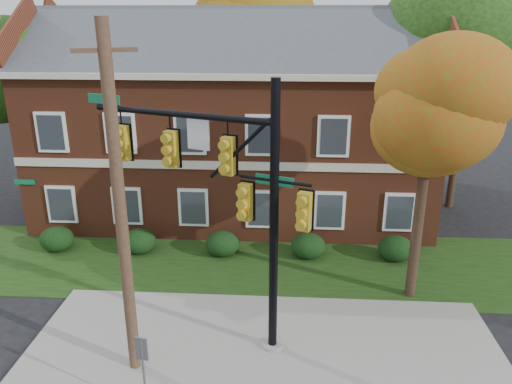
# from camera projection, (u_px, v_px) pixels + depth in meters

# --- Properties ---
(ground) EXTENTS (120.00, 120.00, 0.00)m
(ground) POSITION_uv_depth(u_px,v_px,m) (263.00, 364.00, 14.21)
(ground) COLOR black
(ground) RESTS_ON ground
(sidewalk) EXTENTS (14.00, 5.00, 0.08)m
(sidewalk) POSITION_uv_depth(u_px,v_px,m) (265.00, 341.00, 15.14)
(sidewalk) COLOR gray
(sidewalk) RESTS_ON ground
(grass_strip) EXTENTS (30.00, 6.00, 0.04)m
(grass_strip) POSITION_uv_depth(u_px,v_px,m) (271.00, 264.00, 19.85)
(grass_strip) COLOR #193811
(grass_strip) RESTS_ON ground
(apartment_building) EXTENTS (18.80, 8.80, 9.74)m
(apartment_building) POSITION_uv_depth(u_px,v_px,m) (234.00, 112.00, 23.90)
(apartment_building) COLOR brown
(apartment_building) RESTS_ON ground
(hedge_far_left) EXTENTS (1.40, 1.26, 1.05)m
(hedge_far_left) POSITION_uv_depth(u_px,v_px,m) (57.00, 239.00, 20.88)
(hedge_far_left) COLOR black
(hedge_far_left) RESTS_ON ground
(hedge_left) EXTENTS (1.40, 1.26, 1.05)m
(hedge_left) POSITION_uv_depth(u_px,v_px,m) (139.00, 241.00, 20.67)
(hedge_left) COLOR black
(hedge_left) RESTS_ON ground
(hedge_center) EXTENTS (1.40, 1.26, 1.05)m
(hedge_center) POSITION_uv_depth(u_px,v_px,m) (223.00, 244.00, 20.46)
(hedge_center) COLOR black
(hedge_center) RESTS_ON ground
(hedge_right) EXTENTS (1.40, 1.26, 1.05)m
(hedge_right) POSITION_uv_depth(u_px,v_px,m) (308.00, 246.00, 20.25)
(hedge_right) COLOR black
(hedge_right) RESTS_ON ground
(hedge_far_right) EXTENTS (1.40, 1.26, 1.05)m
(hedge_far_right) POSITION_uv_depth(u_px,v_px,m) (396.00, 248.00, 20.03)
(hedge_far_right) COLOR black
(hedge_far_right) RESTS_ON ground
(tree_near_right) EXTENTS (4.50, 4.25, 8.58)m
(tree_near_right) POSITION_uv_depth(u_px,v_px,m) (440.00, 109.00, 15.29)
(tree_near_right) COLOR black
(tree_near_right) RESTS_ON ground
(tree_left_rear) EXTENTS (5.40, 5.10, 8.88)m
(tree_left_rear) POSITION_uv_depth(u_px,v_px,m) (21.00, 77.00, 22.86)
(tree_left_rear) COLOR black
(tree_left_rear) RESTS_ON ground
(tree_right_rear) EXTENTS (6.30, 5.95, 10.62)m
(tree_right_rear) POSITION_uv_depth(u_px,v_px,m) (480.00, 44.00, 22.97)
(tree_right_rear) COLOR black
(tree_right_rear) RESTS_ON ground
(tree_far_rear) EXTENTS (6.84, 6.46, 11.52)m
(tree_far_rear) POSITION_uv_depth(u_px,v_px,m) (269.00, 24.00, 29.89)
(tree_far_rear) COLOR black
(tree_far_rear) RESTS_ON ground
(traffic_signal) EXTENTS (6.72, 2.70, 7.95)m
(traffic_signal) POSITION_uv_depth(u_px,v_px,m) (227.00, 186.00, 13.77)
(traffic_signal) COLOR gray
(traffic_signal) RESTS_ON ground
(utility_pole) EXTENTS (1.38, 0.67, 9.37)m
(utility_pole) POSITION_uv_depth(u_px,v_px,m) (120.00, 211.00, 12.47)
(utility_pole) COLOR #432F1F
(utility_pole) RESTS_ON ground
(sign_post) EXTENTS (0.32, 0.10, 2.20)m
(sign_post) POSITION_uv_depth(u_px,v_px,m) (143.00, 362.00, 12.00)
(sign_post) COLOR slate
(sign_post) RESTS_ON ground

